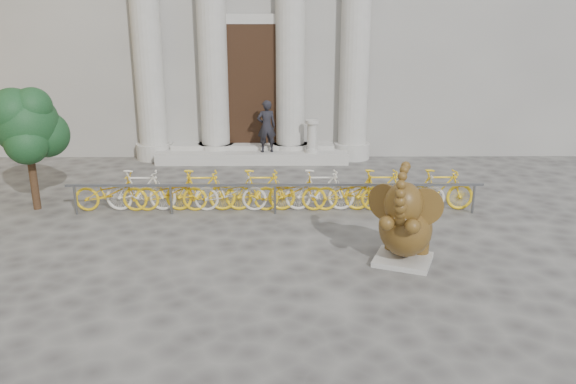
{
  "coord_description": "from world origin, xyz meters",
  "views": [
    {
      "loc": [
        0.99,
        -8.01,
        4.38
      ],
      "look_at": [
        1.07,
        2.54,
        1.1
      ],
      "focal_mm": 35.0,
      "sensor_mm": 36.0,
      "label": 1
    }
  ],
  "objects_px": {
    "bike_rack": "(274,190)",
    "tree": "(27,125)",
    "elephant_statue": "(405,226)",
    "pedestrian": "(266,126)"
  },
  "relations": [
    {
      "from": "bike_rack",
      "to": "pedestrian",
      "type": "xyz_separation_m",
      "value": [
        -0.31,
        4.55,
        0.67
      ]
    },
    {
      "from": "pedestrian",
      "to": "tree",
      "type": "bearing_deg",
      "value": 25.92
    },
    {
      "from": "elephant_statue",
      "to": "pedestrian",
      "type": "height_order",
      "value": "elephant_statue"
    },
    {
      "from": "tree",
      "to": "bike_rack",
      "type": "bearing_deg",
      "value": -1.44
    },
    {
      "from": "elephant_statue",
      "to": "pedestrian",
      "type": "distance_m",
      "value": 8.07
    },
    {
      "from": "elephant_statue",
      "to": "bike_rack",
      "type": "bearing_deg",
      "value": 150.73
    },
    {
      "from": "bike_rack",
      "to": "tree",
      "type": "height_order",
      "value": "tree"
    },
    {
      "from": "elephant_statue",
      "to": "tree",
      "type": "height_order",
      "value": "tree"
    },
    {
      "from": "bike_rack",
      "to": "elephant_statue",
      "type": "bearing_deg",
      "value": -51.07
    },
    {
      "from": "elephant_statue",
      "to": "tree",
      "type": "bearing_deg",
      "value": -179.5
    }
  ]
}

